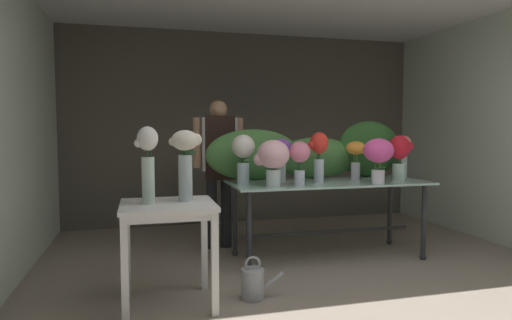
{
  "coord_description": "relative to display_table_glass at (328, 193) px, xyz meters",
  "views": [
    {
      "loc": [
        -1.47,
        -2.28,
        1.34
      ],
      "look_at": [
        -0.5,
        1.41,
        1.06
      ],
      "focal_mm": 30.66,
      "sensor_mm": 36.0,
      "label": 1
    }
  ],
  "objects": [
    {
      "name": "vase_white_roses_tall",
      "position": [
        -1.81,
        -0.83,
        0.42
      ],
      "size": [
        0.17,
        0.15,
        0.57
      ],
      "color": "silver",
      "rests_on": "side_table_white"
    },
    {
      "name": "vase_crimson_snapdragons",
      "position": [
        0.72,
        -0.16,
        0.4
      ],
      "size": [
        0.25,
        0.22,
        0.47
      ],
      "color": "silver",
      "rests_on": "display_table_glass"
    },
    {
      "name": "vase_rosy_tulips",
      "position": [
        -0.4,
        -0.24,
        0.39
      ],
      "size": [
        0.2,
        0.2,
        0.42
      ],
      "color": "silver",
      "rests_on": "display_table_glass"
    },
    {
      "name": "vase_ivory_peonies",
      "position": [
        -0.9,
        -0.02,
        0.42
      ],
      "size": [
        0.23,
        0.23,
        0.48
      ],
      "color": "silver",
      "rests_on": "display_table_glass"
    },
    {
      "name": "display_table_glass",
      "position": [
        0.0,
        0.0,
        0.0
      ],
      "size": [
        2.03,
        0.83,
        0.8
      ],
      "color": "#A5CDBF",
      "rests_on": "ground"
    },
    {
      "name": "wall_back",
      "position": [
        -0.38,
        2.02,
        0.66
      ],
      "size": [
        5.14,
        0.12,
        2.67
      ],
      "primitive_type": "cube",
      "color": "#5B564C",
      "rests_on": "ground"
    },
    {
      "name": "florist",
      "position": [
        -1.02,
        0.67,
        0.34
      ],
      "size": [
        0.56,
        0.24,
        1.66
      ],
      "color": "#232328",
      "rests_on": "ground"
    },
    {
      "name": "vase_blush_roses",
      "position": [
        -0.68,
        -0.27,
        0.39
      ],
      "size": [
        0.33,
        0.3,
        0.44
      ],
      "color": "silver",
      "rests_on": "display_table_glass"
    },
    {
      "name": "vase_scarlet_anemones",
      "position": [
        -0.15,
        -0.09,
        0.43
      ],
      "size": [
        0.21,
        0.18,
        0.5
      ],
      "color": "silver",
      "rests_on": "display_table_glass"
    },
    {
      "name": "vase_fuchsia_hydrangea",
      "position": [
        0.37,
        -0.33,
        0.41
      ],
      "size": [
        0.29,
        0.29,
        0.44
      ],
      "color": "silver",
      "rests_on": "display_table_glass"
    },
    {
      "name": "wall_right",
      "position": [
        2.19,
        0.09,
        0.66
      ],
      "size": [
        0.12,
        3.97,
        2.67
      ],
      "primitive_type": "cube",
      "color": "silver",
      "rests_on": "ground"
    },
    {
      "name": "wall_left",
      "position": [
        -2.95,
        0.09,
        0.66
      ],
      "size": [
        0.12,
        3.97,
        2.67
      ],
      "primitive_type": "cube",
      "color": "silver",
      "rests_on": "ground"
    },
    {
      "name": "vase_sunset_carnations",
      "position": [
        0.32,
        0.02,
        0.39
      ],
      "size": [
        0.22,
        0.21,
        0.41
      ],
      "color": "silver",
      "rests_on": "display_table_glass"
    },
    {
      "name": "side_table_white",
      "position": [
        -1.67,
        -0.83,
        -0.0
      ],
      "size": [
        0.69,
        0.62,
        0.78
      ],
      "color": "white",
      "rests_on": "ground"
    },
    {
      "name": "watering_can",
      "position": [
        -1.02,
        -0.87,
        -0.55
      ],
      "size": [
        0.35,
        0.18,
        0.34
      ],
      "color": "#999EA3",
      "rests_on": "ground"
    },
    {
      "name": "vase_violet_dahlias",
      "position": [
        -0.47,
        0.12,
        0.41
      ],
      "size": [
        0.22,
        0.21,
        0.44
      ],
      "color": "silver",
      "rests_on": "display_table_glass"
    },
    {
      "name": "vase_cream_lisianthus_tall",
      "position": [
        -1.52,
        -0.77,
        0.44
      ],
      "size": [
        0.25,
        0.21,
        0.54
      ],
      "color": "silver",
      "rests_on": "side_table_white"
    },
    {
      "name": "ground_plane",
      "position": [
        -0.38,
        0.09,
        -0.68
      ],
      "size": [
        8.46,
        8.46,
        0.0
      ],
      "primitive_type": "plane",
      "color": "gray"
    },
    {
      "name": "vase_coral_lilies",
      "position": [
        0.93,
        0.09,
        0.4
      ],
      "size": [
        0.17,
        0.17,
        0.46
      ],
      "color": "silver",
      "rests_on": "display_table_glass"
    },
    {
      "name": "foliage_backdrop",
      "position": [
        -0.03,
        0.29,
        0.39
      ],
      "size": [
        2.22,
        0.3,
        0.62
      ],
      "color": "#477F3D",
      "rests_on": "display_table_glass"
    }
  ]
}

